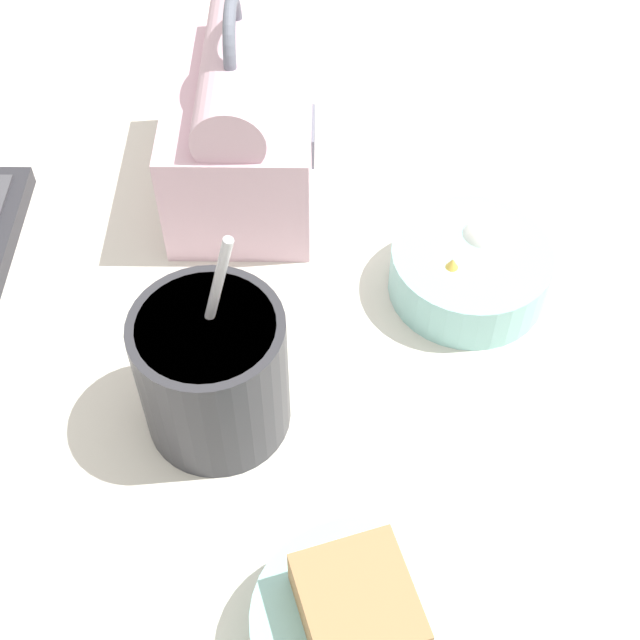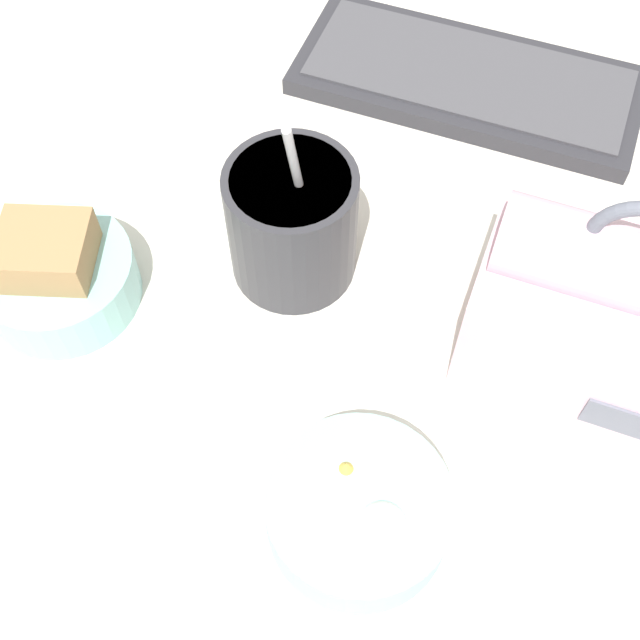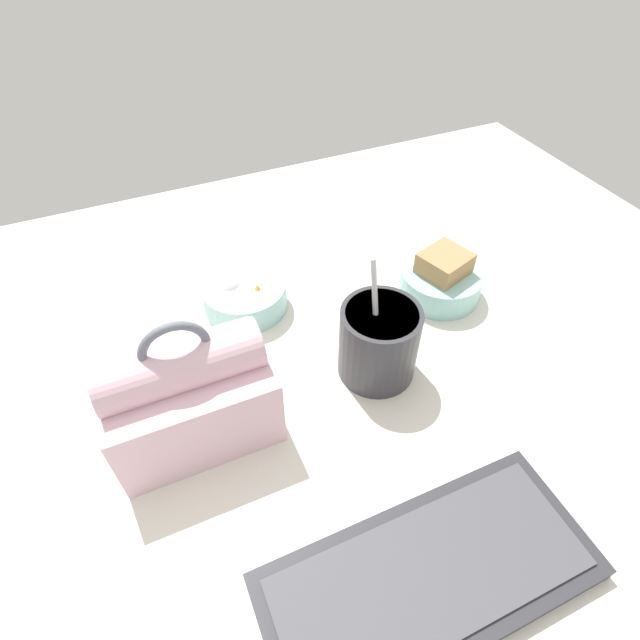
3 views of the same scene
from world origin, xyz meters
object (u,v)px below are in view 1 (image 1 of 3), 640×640
object	(u,v)px
bento_bowl_sandwich	(356,626)
bento_bowl_snacks	(469,269)
soup_cup	(213,371)
lunch_bag	(241,126)

from	to	relation	value
bento_bowl_sandwich	bento_bowl_snacks	size ratio (longest dim) A/B	0.98
bento_bowl_sandwich	bento_bowl_snacks	distance (cm)	31.15
soup_cup	bento_bowl_sandwich	size ratio (longest dim) A/B	1.44
bento_bowl_sandwich	soup_cup	bearing A→B (deg)	30.37
soup_cup	bento_bowl_sandwich	bearing A→B (deg)	-149.63
soup_cup	bento_bowl_snacks	world-z (taller)	soup_cup
lunch_bag	bento_bowl_sandwich	xyz separation A→B (cm)	(-42.02, -9.51, -3.94)
lunch_bag	bento_bowl_snacks	size ratio (longest dim) A/B	1.47
lunch_bag	bento_bowl_snacks	bearing A→B (deg)	-122.90
soup_cup	bento_bowl_snacks	bearing A→B (deg)	-56.99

